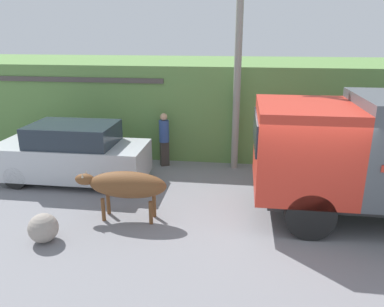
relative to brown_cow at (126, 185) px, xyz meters
name	(u,v)px	position (x,y,z in m)	size (l,w,h in m)	color
ground_plane	(295,227)	(3.89, 0.10, -0.85)	(60.00, 60.00, 0.00)	gray
hillside_embankment	(276,103)	(3.89, 6.88, 0.73)	(32.00, 5.32, 3.16)	#608C47
building_backdrop	(97,110)	(-2.78, 5.52, 0.55)	(5.66, 2.70, 2.78)	#B2BCAD
brown_cow	(126,185)	(0.00, 0.00, 0.00)	(2.17, 0.62, 1.18)	brown
parked_suv	(72,154)	(-2.24, 2.06, -0.02)	(4.35, 1.73, 1.73)	silver
pedestrian_on_hill	(164,137)	(0.13, 3.74, 0.12)	(0.43, 0.43, 1.75)	#38332D
utility_pole	(238,54)	(2.41, 3.84, 2.74)	(0.90, 0.22, 6.94)	gray
roadside_rock	(43,228)	(-1.44, -1.22, -0.54)	(0.62, 0.62, 0.62)	gray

